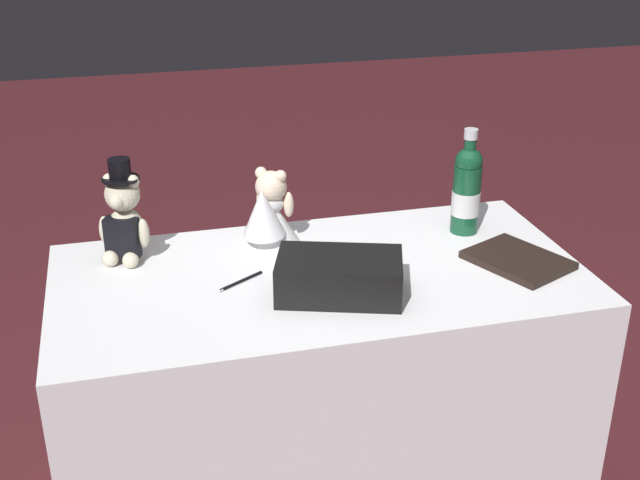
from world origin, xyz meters
TOP-DOWN VIEW (x-y plane):
  - reception_table at (0.00, 0.00)m, footprint 1.44×0.74m
  - teddy_bear_groom at (0.50, -0.22)m, footprint 0.14×0.14m
  - teddy_bear_bride at (0.10, -0.22)m, footprint 0.21×0.21m
  - champagne_bottle at (-0.49, -0.17)m, footprint 0.09×0.09m
  - signing_pen at (0.22, 0.01)m, footprint 0.13×0.09m
  - gift_case_black at (-0.02, 0.13)m, footprint 0.36×0.28m
  - guestbook at (-0.55, 0.08)m, footprint 0.29×0.32m

SIDE VIEW (x-z plane):
  - reception_table at x=0.00m, z-range 0.00..0.79m
  - signing_pen at x=0.22m, z-range 0.79..0.80m
  - guestbook at x=-0.55m, z-range 0.79..0.81m
  - gift_case_black at x=-0.02m, z-range 0.79..0.90m
  - teddy_bear_bride at x=0.10m, z-range 0.78..1.01m
  - teddy_bear_groom at x=0.50m, z-range 0.76..1.06m
  - champagne_bottle at x=-0.49m, z-range 0.77..1.09m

